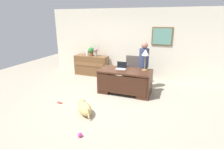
% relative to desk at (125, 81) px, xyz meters
% --- Properties ---
extents(ground_plane, '(12.00, 12.00, 0.00)m').
position_rel_desk_xyz_m(ground_plane, '(-0.28, -0.81, -0.41)').
color(ground_plane, '#9E937F').
extents(back_wall, '(7.00, 0.16, 2.70)m').
position_rel_desk_xyz_m(back_wall, '(-0.27, 1.79, 0.94)').
color(back_wall, beige).
rests_on(back_wall, ground_plane).
extents(desk, '(1.63, 0.83, 0.76)m').
position_rel_desk_xyz_m(desk, '(0.00, 0.00, 0.00)').
color(desk, '#422316').
rests_on(desk, ground_plane).
extents(credenza, '(1.41, 0.50, 0.82)m').
position_rel_desk_xyz_m(credenza, '(-1.90, 1.44, -0.00)').
color(credenza, brown).
rests_on(credenza, ground_plane).
extents(armchair, '(0.60, 0.59, 1.02)m').
position_rel_desk_xyz_m(armchair, '(0.03, 0.90, 0.06)').
color(armchair, '#564C47').
rests_on(armchair, ground_plane).
extents(person_standing, '(0.32, 0.32, 1.59)m').
position_rel_desk_xyz_m(person_standing, '(0.46, 0.61, 0.41)').
color(person_standing, '#262323').
rests_on(person_standing, ground_plane).
extents(dog_lying, '(0.63, 0.63, 0.30)m').
position_rel_desk_xyz_m(dog_lying, '(-0.57, -1.64, -0.26)').
color(dog_lying, tan).
rests_on(dog_lying, ground_plane).
extents(laptop, '(0.32, 0.22, 0.22)m').
position_rel_desk_xyz_m(laptop, '(-0.16, 0.12, 0.41)').
color(laptop, '#B2B5BA').
rests_on(laptop, desk).
extents(desk_lamp, '(0.22, 0.22, 0.66)m').
position_rel_desk_xyz_m(desk_lamp, '(0.57, 0.21, 0.88)').
color(desk_lamp, '#9E8447').
rests_on(desk_lamp, desk).
extents(vase_with_flowers, '(0.17, 0.17, 0.33)m').
position_rel_desk_xyz_m(vase_with_flowers, '(-1.69, 1.44, 0.61)').
color(vase_with_flowers, '#AEAA9A').
rests_on(vase_with_flowers, credenza).
extents(vase_empty, '(0.14, 0.14, 0.25)m').
position_rel_desk_xyz_m(vase_empty, '(-2.07, 1.44, 0.53)').
color(vase_empty, silver).
rests_on(vase_empty, credenza).
extents(potted_plant, '(0.24, 0.24, 0.36)m').
position_rel_desk_xyz_m(potted_plant, '(-1.90, 1.44, 0.61)').
color(potted_plant, brown).
rests_on(potted_plant, credenza).
extents(dog_toy_ball, '(0.09, 0.09, 0.09)m').
position_rel_desk_xyz_m(dog_toy_ball, '(-0.20, -2.52, -0.37)').
color(dog_toy_ball, '#D8338C').
rests_on(dog_toy_ball, ground_plane).
extents(dog_toy_bone, '(0.18, 0.05, 0.05)m').
position_rel_desk_xyz_m(dog_toy_bone, '(-1.52, -1.38, -0.39)').
color(dog_toy_bone, '#E53F33').
rests_on(dog_toy_bone, ground_plane).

